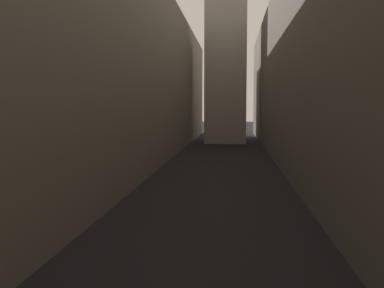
{
  "coord_description": "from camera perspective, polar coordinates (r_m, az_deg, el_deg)",
  "views": [
    {
      "loc": [
        1.31,
        5.32,
        5.69
      ],
      "look_at": [
        0.0,
        19.51,
        4.52
      ],
      "focal_mm": 42.42,
      "sensor_mm": 36.0,
      "label": 1
    }
  ],
  "objects": [
    {
      "name": "ground_plane",
      "position": [
        43.08,
        3.48,
        -2.9
      ],
      "size": [
        264.0,
        264.0,
        0.0
      ],
      "primitive_type": "plane",
      "color": "black"
    },
    {
      "name": "building_block_left",
      "position": [
        46.63,
        -10.97,
        8.69
      ],
      "size": [
        12.22,
        108.0,
        18.01
      ],
      "primitive_type": "cube",
      "color": "#756B5B",
      "rests_on": "ground"
    },
    {
      "name": "building_block_right",
      "position": [
        46.42,
        20.55,
        8.79
      ],
      "size": [
        15.73,
        108.0,
        18.48
      ],
      "primitive_type": "cube",
      "color": "#60594F",
      "rests_on": "ground"
    }
  ]
}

